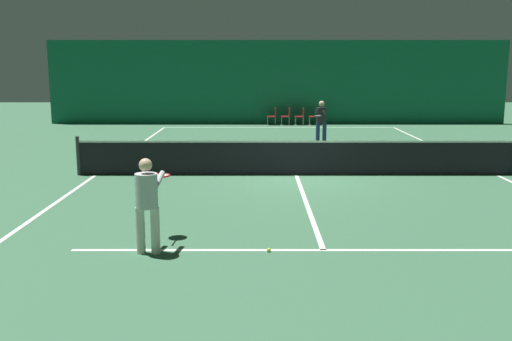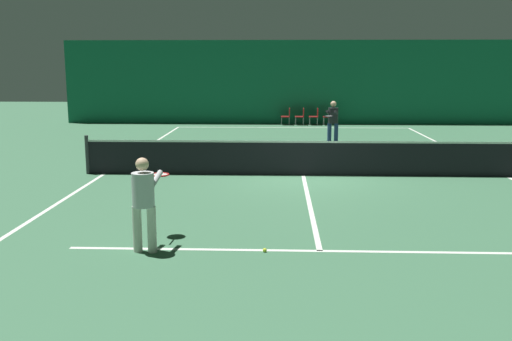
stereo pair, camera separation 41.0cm
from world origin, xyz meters
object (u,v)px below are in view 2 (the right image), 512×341
courtside_chair_2 (315,115)px  courtside_chair_3 (329,115)px  courtside_chair_1 (301,115)px  tennis_ball (265,250)px  tennis_net (303,157)px  player_near (144,197)px  player_far (333,119)px  courtside_chair_0 (287,115)px

courtside_chair_2 → courtside_chair_3: size_ratio=1.00×
courtside_chair_1 → courtside_chair_3: (1.40, 0.00, 0.00)m
tennis_ball → courtside_chair_2: bearing=84.1°
tennis_net → courtside_chair_3: size_ratio=14.29×
player_near → courtside_chair_2: size_ratio=1.84×
player_near → courtside_chair_1: 19.88m
player_near → player_far: player_far is taller
courtside_chair_0 → tennis_ball: courtside_chair_0 is taller
player_far → courtside_chair_3: bearing=-169.1°
courtside_chair_0 → courtside_chair_1: size_ratio=1.00×
courtside_chair_1 → courtside_chair_2: 0.70m
tennis_net → player_near: (-2.83, -6.51, 0.39)m
courtside_chair_3 → tennis_ball: (-2.73, -19.59, -0.45)m
courtside_chair_0 → courtside_chair_1: same height
player_near → courtside_chair_0: size_ratio=1.84×
tennis_net → player_far: (1.36, 6.18, 0.44)m
player_near → courtside_chair_3: (4.66, 19.61, -0.42)m
player_far → tennis_ball: 12.90m
player_near → tennis_net: bearing=-19.0°
courtside_chair_1 → tennis_net: bearing=-1.9°
player_near → courtside_chair_3: size_ratio=1.84×
tennis_net → tennis_ball: tennis_net is taller
tennis_net → courtside_chair_1: bearing=88.1°
player_near → courtside_chair_0: 19.78m
tennis_net → courtside_chair_0: 13.11m
player_far → tennis_ball: size_ratio=24.71×
player_near → courtside_chair_0: bearing=-3.0°
player_far → courtside_chair_1: size_ratio=1.94×
courtside_chair_0 → courtside_chair_3: same height
player_far → tennis_net: bearing=2.4°
courtside_chair_0 → tennis_ball: (-0.64, -19.59, -0.45)m
player_far → courtside_chair_2: bearing=-163.4°
courtside_chair_3 → courtside_chair_0: bearing=-90.0°
courtside_chair_0 → courtside_chair_2: size_ratio=1.00×
player_near → player_far: (4.19, 12.68, 0.05)m
player_near → courtside_chair_2: 20.01m
player_near → courtside_chair_3: 20.16m
courtside_chair_1 → courtside_chair_3: size_ratio=1.00×
tennis_net → courtside_chair_0: (-0.26, 13.10, -0.03)m
player_far → courtside_chair_3: size_ratio=1.94×
player_far → tennis_ball: bearing=4.7°
courtside_chair_2 → tennis_ball: 19.70m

